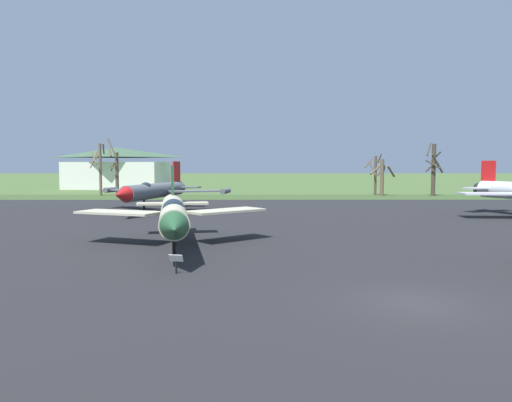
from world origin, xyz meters
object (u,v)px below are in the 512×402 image
Objects in this scene: jet_fighter_rear_center at (173,212)px; info_placard_rear_center at (176,262)px; jet_fighter_front_right at (155,190)px; visitor_building at (117,169)px.

jet_fighter_rear_center is 16.43× the size of info_placard_rear_center.
info_placard_rear_center is at bearing -77.09° from jet_fighter_front_right.
jet_fighter_rear_center is 6.80m from info_placard_rear_center.
jet_fighter_front_right is 22.28m from jet_fighter_rear_center.
jet_fighter_rear_center is at bearing -72.32° from visitor_building.
visitor_building is at bearing 107.68° from jet_fighter_rear_center.
jet_fighter_front_right is at bearing -70.70° from visitor_building.
info_placard_rear_center is 82.61m from visitor_building.
jet_fighter_front_right reaches higher than info_placard_rear_center.
visitor_building is (-17.77, 50.74, 1.86)m from jet_fighter_front_right.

